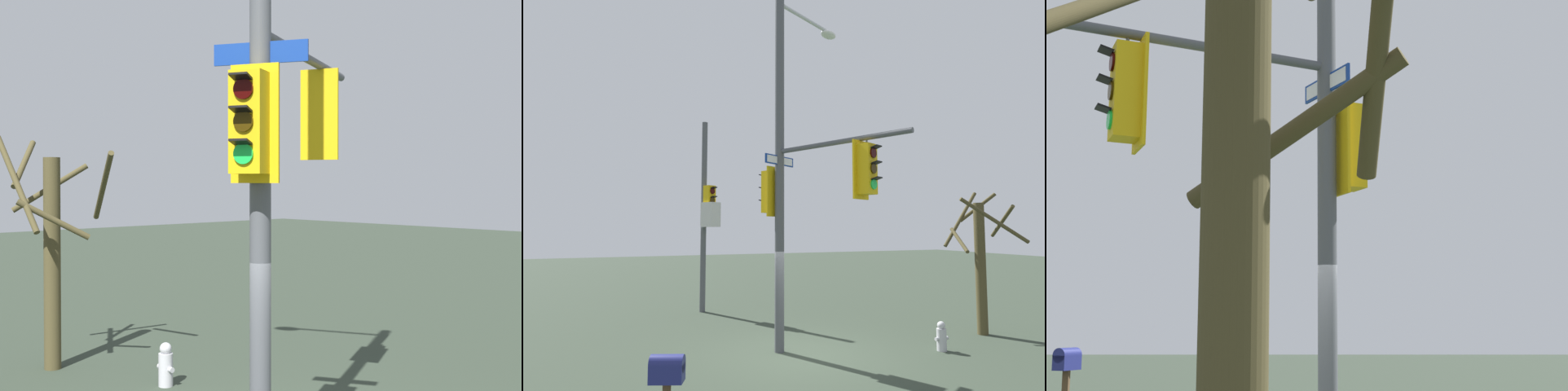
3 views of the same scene
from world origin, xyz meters
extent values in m
cylinder|color=#4C4F54|center=(-0.36, 0.45, 4.79)|extent=(0.24, 0.24, 9.58)
cylinder|color=#4C4F54|center=(0.45, -1.18, 5.07)|extent=(1.72, 3.32, 0.12)
cube|color=gold|center=(0.79, -1.86, 4.37)|extent=(0.45, 0.42, 1.10)
cube|color=gold|center=(0.72, -1.71, 4.37)|extent=(0.53, 0.27, 1.30)
cylinder|color=#2F0403|center=(0.86, -2.01, 4.71)|extent=(0.21, 0.12, 0.22)
cube|color=black|center=(0.89, -2.08, 4.83)|extent=(0.26, 0.23, 0.06)
cylinder|color=#352504|center=(0.86, -2.01, 4.37)|extent=(0.21, 0.12, 0.22)
cube|color=black|center=(0.89, -2.08, 4.49)|extent=(0.26, 0.23, 0.06)
cylinder|color=#19D147|center=(0.86, -2.01, 4.03)|extent=(0.21, 0.12, 0.22)
cube|color=black|center=(0.89, -2.08, 4.15)|extent=(0.26, 0.23, 0.06)
cylinder|color=#4C4F54|center=(0.79, -1.86, 4.99)|extent=(0.04, 0.04, 0.15)
cube|color=gold|center=(-0.51, 0.76, 4.04)|extent=(0.45, 0.43, 1.10)
cube|color=gold|center=(-0.43, 0.61, 4.04)|extent=(0.52, 0.28, 1.30)
cylinder|color=#2F0403|center=(-0.58, 0.91, 4.38)|extent=(0.21, 0.12, 0.22)
cube|color=black|center=(-0.61, 0.97, 4.50)|extent=(0.26, 0.24, 0.06)
cylinder|color=#352504|center=(-0.58, 0.91, 4.04)|extent=(0.21, 0.12, 0.22)
cube|color=black|center=(-0.61, 0.97, 4.16)|extent=(0.26, 0.24, 0.06)
cylinder|color=#19D147|center=(-0.58, 0.91, 3.70)|extent=(0.21, 0.12, 0.22)
cube|color=black|center=(-0.61, 0.97, 3.82)|extent=(0.26, 0.24, 0.06)
cube|color=navy|center=(-0.36, 0.45, 4.84)|extent=(0.98, 0.56, 0.24)
cube|color=white|center=(-0.35, 0.44, 4.84)|extent=(0.88, 0.49, 0.18)
cube|color=navy|center=(-3.57, -3.71, 1.17)|extent=(0.50, 0.38, 0.24)
cylinder|color=navy|center=(-3.57, -3.71, 1.29)|extent=(0.50, 0.38, 0.24)
cylinder|color=#463E23|center=(5.80, -0.12, 1.92)|extent=(0.30, 0.30, 3.85)
cylinder|color=#463E23|center=(5.46, -0.97, 3.31)|extent=(1.80, 0.80, 1.29)
cylinder|color=#463E23|center=(5.25, 0.12, 2.74)|extent=(0.60, 1.18, 0.74)
camera|label=1|loc=(-6.12, 5.83, 3.40)|focal=48.66mm
camera|label=2|loc=(-4.28, -9.63, 3.08)|focal=29.09mm
camera|label=3|loc=(9.05, 0.19, 1.75)|focal=52.24mm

